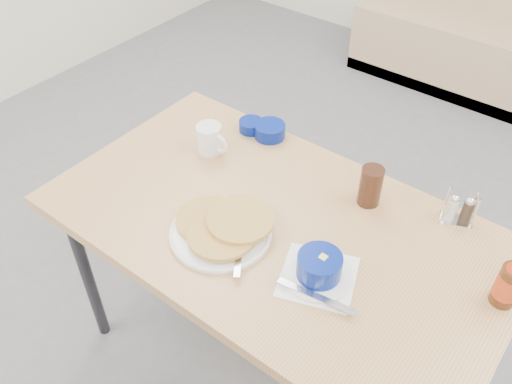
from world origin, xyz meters
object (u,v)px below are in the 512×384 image
Objects in this scene: grits_setting at (319,269)px; condiment_caddy at (459,211)px; creamer_bowl at (251,126)px; dining_table at (275,236)px; amber_tumbler at (371,186)px; butter_bowl at (270,131)px; pancake_plate at (222,229)px; booth_bench at (511,42)px; syrup_bottle at (509,283)px; coffee_mug at (210,139)px.

grits_setting is 2.44× the size of condiment_caddy.
condiment_caddy is (0.78, 0.01, 0.02)m from creamer_bowl.
creamer_bowl reaches higher than dining_table.
grits_setting is 0.72m from creamer_bowl.
creamer_bowl is (-0.35, 0.33, 0.08)m from dining_table.
grits_setting is 0.36m from amber_tumbler.
butter_bowl is (0.08, 0.01, 0.01)m from creamer_bowl.
condiment_caddy reaches higher than pancake_plate.
butter_bowl is 0.46m from amber_tumbler.
booth_bench reaches higher than pancake_plate.
syrup_bottle is at bearing 28.45° from grits_setting.
syrup_bottle reaches higher than grits_setting.
pancake_plate is (-0.10, -2.67, 0.43)m from booth_bench.
booth_bench is 2.28m from condiment_caddy.
creamer_bowl is at bearing 118.91° from pancake_plate.
creamer_bowl is at bearing 142.84° from grits_setting.
grits_setting is (0.31, 0.03, 0.01)m from pancake_plate.
booth_bench is 2.27m from creamer_bowl.
syrup_bottle is (0.74, 0.26, 0.05)m from pancake_plate.
grits_setting is at bearing -22.39° from coffee_mug.
coffee_mug is 0.23m from butter_bowl.
dining_table is at bearing 154.66° from grits_setting.
condiment_caddy is (0.43, 0.34, 0.10)m from dining_table.
coffee_mug is 1.14× the size of condiment_caddy.
condiment_caddy reaches higher than dining_table.
butter_bowl is at bearing 7.81° from creamer_bowl.
butter_bowl is at bearing 59.63° from coffee_mug.
creamer_bowl is (-0.57, 0.43, -0.02)m from grits_setting.
butter_bowl is at bearing -97.15° from booth_bench.
butter_bowl reaches higher than dining_table.
dining_table is 4.52× the size of pancake_plate.
creamer_bowl is 0.08m from butter_bowl.
booth_bench reaches higher than butter_bowl.
amber_tumbler reaches higher than dining_table.
grits_setting is at bearing -151.55° from syrup_bottle.
butter_bowl is 0.66× the size of syrup_bottle.
condiment_caddy is (0.52, 0.48, 0.02)m from pancake_plate.
amber_tumbler reaches higher than butter_bowl.
amber_tumbler is (0.18, -2.29, 0.48)m from booth_bench.
syrup_bottle is at bearing -13.19° from butter_bowl.
syrup_bottle is at bearing -14.93° from amber_tumbler.
creamer_bowl is 0.52× the size of syrup_bottle.
booth_bench is at bearing 80.91° from creamer_bowl.
condiment_caddy is (0.43, -2.19, 0.45)m from booth_bench.
grits_setting is at bearing 6.08° from pancake_plate.
pancake_plate reaches higher than butter_bowl.
coffee_mug is (-0.39, -2.39, 0.46)m from booth_bench.
dining_table is 0.26m from grits_setting.
coffee_mug is 0.84m from condiment_caddy.
creamer_bowl is at bearing 157.36° from condiment_caddy.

